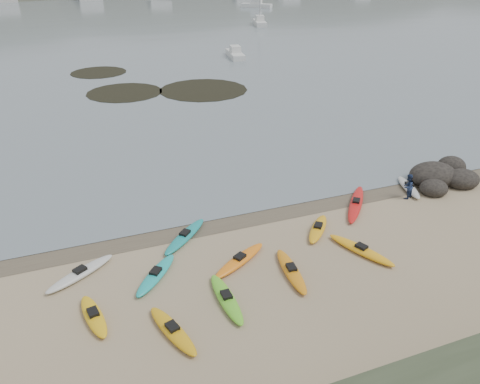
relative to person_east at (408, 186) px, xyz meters
name	(u,v)px	position (x,y,z in m)	size (l,w,h in m)	color
ground	(240,215)	(-10.24, 1.68, -0.79)	(600.00, 600.00, 0.00)	tan
wet_sand	(242,218)	(-10.24, 1.38, -0.79)	(60.00, 60.00, 0.00)	brown
kayaks	(255,253)	(-11.01, -2.36, -0.62)	(22.60, 10.28, 0.34)	red
person_east	(408,186)	(0.00, 0.00, 0.00)	(0.77, 0.60, 1.59)	navy
rock_cluster	(442,179)	(3.62, 1.00, -0.58)	(5.07, 3.69, 1.61)	black
kelp_mats	(153,86)	(-9.06, 32.07, -0.76)	(18.01, 20.81, 0.04)	black
moored_boats	(78,25)	(-13.69, 82.26, -0.21)	(98.62, 67.84, 1.37)	silver
far_hills	(166,26)	(29.14, 195.65, -16.72)	(550.00, 135.00, 80.00)	#384235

